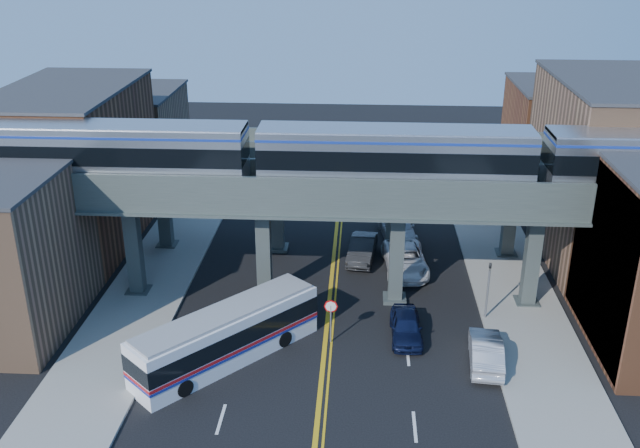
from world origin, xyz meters
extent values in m
plane|color=black|center=(0.00, 0.00, 0.00)|extent=(120.00, 120.00, 0.00)
cube|color=gray|center=(-11.50, 10.00, 0.08)|extent=(5.00, 70.00, 0.16)
cube|color=gray|center=(11.50, 10.00, 0.08)|extent=(5.00, 70.00, 0.16)
cube|color=brown|center=(-18.50, 16.00, 5.50)|extent=(8.00, 14.00, 11.00)
cube|color=#8C6548|center=(-18.50, 29.00, 4.00)|extent=(8.00, 10.00, 8.00)
cube|color=#8C6548|center=(18.50, 16.00, 6.00)|extent=(8.00, 14.00, 12.00)
cube|color=brown|center=(18.50, 29.00, 4.50)|extent=(8.00, 10.00, 9.00)
cube|color=teal|center=(14.55, 4.00, 4.75)|extent=(0.10, 9.50, 9.50)
cube|color=#414B4A|center=(-12.00, 8.00, 3.00)|extent=(0.85, 0.85, 6.00)
cube|color=#414B4A|center=(-4.00, 8.00, 3.00)|extent=(0.85, 0.85, 6.00)
cube|color=#414B4A|center=(4.00, 8.00, 3.00)|extent=(0.85, 0.85, 6.00)
cube|color=#414B4A|center=(12.00, 8.00, 3.00)|extent=(0.85, 0.85, 6.00)
cube|color=#414A45|center=(0.00, 8.00, 6.70)|extent=(52.00, 3.60, 1.40)
cube|color=#414B4A|center=(-12.00, 15.00, 3.00)|extent=(0.85, 0.85, 6.00)
cube|color=#414B4A|center=(-4.00, 15.00, 3.00)|extent=(0.85, 0.85, 6.00)
cube|color=#414B4A|center=(4.00, 15.00, 3.00)|extent=(0.85, 0.85, 6.00)
cube|color=#414B4A|center=(12.00, 15.00, 3.00)|extent=(0.85, 0.85, 6.00)
cube|color=#414A45|center=(0.00, 15.00, 6.70)|extent=(52.00, 3.60, 1.40)
cube|color=black|center=(-17.52, 8.00, 7.53)|extent=(2.23, 2.23, 0.25)
cube|color=black|center=(-7.65, 8.00, 7.53)|extent=(2.23, 2.23, 0.25)
cube|color=#ADAEB6|center=(-12.58, 8.00, 9.28)|extent=(15.42, 2.94, 3.25)
cube|color=black|center=(-12.58, 8.00, 9.43)|extent=(15.44, 3.00, 1.12)
cube|color=black|center=(-1.29, 8.00, 7.53)|extent=(2.23, 2.23, 0.25)
cube|color=black|center=(8.58, 8.00, 7.53)|extent=(2.23, 2.23, 0.25)
cube|color=#ADAEB6|center=(3.64, 8.00, 9.28)|extent=(15.42, 2.94, 3.25)
cube|color=black|center=(3.64, 8.00, 9.43)|extent=(15.44, 3.00, 1.12)
cube|color=black|center=(14.93, 8.00, 7.53)|extent=(2.23, 2.23, 0.25)
cylinder|color=slate|center=(0.30, 3.00, 1.15)|extent=(0.09, 0.09, 2.30)
cylinder|color=red|center=(0.30, 3.00, 2.25)|extent=(0.76, 0.04, 0.76)
cylinder|color=slate|center=(9.20, 6.00, 1.60)|extent=(0.12, 0.12, 3.20)
imported|color=black|center=(9.20, 6.00, 3.65)|extent=(0.15, 0.18, 0.90)
cube|color=white|center=(-5.06, 0.96, 1.39)|extent=(9.03, 9.49, 2.78)
cube|color=black|center=(-5.06, 0.96, 1.75)|extent=(9.10, 9.56, 0.94)
cube|color=#B21419|center=(-5.06, 0.96, 1.12)|extent=(9.09, 9.56, 0.16)
cylinder|color=black|center=(-7.40, -1.57, 0.45)|extent=(2.40, 2.31, 0.90)
cylinder|color=black|center=(-3.01, 3.18, 0.45)|extent=(2.40, 2.31, 0.90)
imported|color=#0E1534|center=(4.47, 3.72, 0.72)|extent=(1.78, 4.26, 1.44)
imported|color=#2B2B2D|center=(1.96, 13.70, 0.78)|extent=(2.23, 4.90, 1.56)
imported|color=white|center=(4.85, 12.18, 0.80)|extent=(3.08, 5.94, 1.60)
imported|color=silver|center=(4.51, 17.65, 0.84)|extent=(3.07, 6.03, 1.68)
imported|color=#A9A9AE|center=(8.50, 1.38, 0.76)|extent=(2.02, 4.76, 1.53)
camera|label=1|loc=(1.76, -30.79, 21.27)|focal=40.00mm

